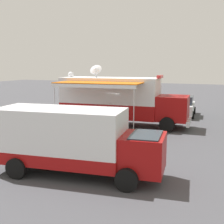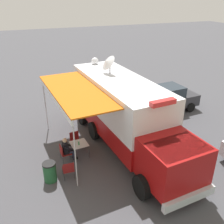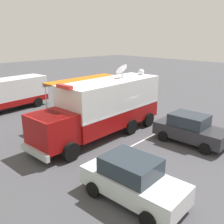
# 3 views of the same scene
# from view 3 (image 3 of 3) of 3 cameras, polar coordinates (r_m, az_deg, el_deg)

# --- Properties ---
(ground_plane) EXTENTS (100.00, 100.00, 0.00)m
(ground_plane) POSITION_cam_3_polar(r_m,az_deg,el_deg) (16.96, -0.12, -4.44)
(ground_plane) COLOR #47474C
(lot_stripe) EXTENTS (0.49, 4.80, 0.01)m
(lot_stripe) POSITION_cam_3_polar(r_m,az_deg,el_deg) (16.57, 9.41, -5.20)
(lot_stripe) COLOR silver
(lot_stripe) RESTS_ON ground
(command_truck) EXTENTS (5.43, 9.65, 4.53)m
(command_truck) POSITION_cam_3_polar(r_m,az_deg,el_deg) (15.85, -2.04, 1.40)
(command_truck) COLOR #9E0F0F
(command_truck) RESTS_ON ground
(folding_table) EXTENTS (0.86, 0.86, 0.73)m
(folding_table) POSITION_cam_3_polar(r_m,az_deg,el_deg) (18.01, -7.64, -1.03)
(folding_table) COLOR silver
(folding_table) RESTS_ON ground
(water_bottle) EXTENTS (0.07, 0.07, 0.22)m
(water_bottle) POSITION_cam_3_polar(r_m,az_deg,el_deg) (17.93, -8.03, -0.59)
(water_bottle) COLOR #3F9959
(water_bottle) RESTS_ON folding_table
(folding_chair_at_table) EXTENTS (0.52, 0.52, 0.87)m
(folding_chair_at_table) POSITION_cam_3_polar(r_m,az_deg,el_deg) (18.62, -9.37, -1.01)
(folding_chair_at_table) COLOR maroon
(folding_chair_at_table) RESTS_ON ground
(folding_chair_beside_table) EXTENTS (0.52, 0.52, 0.87)m
(folding_chair_beside_table) POSITION_cam_3_polar(r_m,az_deg,el_deg) (18.55, -5.51, -0.93)
(folding_chair_beside_table) COLOR maroon
(folding_chair_beside_table) RESTS_ON ground
(folding_chair_spare_by_truck) EXTENTS (0.50, 0.50, 0.87)m
(folding_chair_spare_by_truck) POSITION_cam_3_polar(r_m,az_deg,el_deg) (18.01, -13.04, -1.86)
(folding_chair_spare_by_truck) COLOR maroon
(folding_chair_spare_by_truck) RESTS_ON ground
(seated_responder) EXTENTS (0.68, 0.58, 1.25)m
(seated_responder) POSITION_cam_3_polar(r_m,az_deg,el_deg) (18.44, -9.03, -0.73)
(seated_responder) COLOR black
(seated_responder) RESTS_ON ground
(trash_bin) EXTENTS (0.57, 0.57, 0.91)m
(trash_bin) POSITION_cam_3_polar(r_m,az_deg,el_deg) (18.75, -13.81, -1.34)
(trash_bin) COLOR #235B33
(trash_bin) RESTS_ON ground
(traffic_cone) EXTENTS (0.36, 0.36, 0.58)m
(traffic_cone) POSITION_cam_3_polar(r_m,az_deg,el_deg) (20.72, 9.29, 0.17)
(traffic_cone) COLOR black
(traffic_cone) RESTS_ON ground
(support_truck) EXTENTS (3.06, 7.02, 2.70)m
(support_truck) POSITION_cam_3_polar(r_m,az_deg,el_deg) (23.34, -22.14, 3.84)
(support_truck) COLOR white
(support_truck) RESTS_ON ground
(car_behind_truck) EXTENTS (4.31, 2.23, 1.76)m
(car_behind_truck) POSITION_cam_3_polar(r_m,az_deg,el_deg) (15.65, 17.37, -3.69)
(car_behind_truck) COLOR #2D2D33
(car_behind_truck) RESTS_ON ground
(car_far_corner) EXTENTS (4.34, 2.30, 1.76)m
(car_far_corner) POSITION_cam_3_polar(r_m,az_deg,el_deg) (10.04, 4.71, -15.09)
(car_far_corner) COLOR silver
(car_far_corner) RESTS_ON ground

